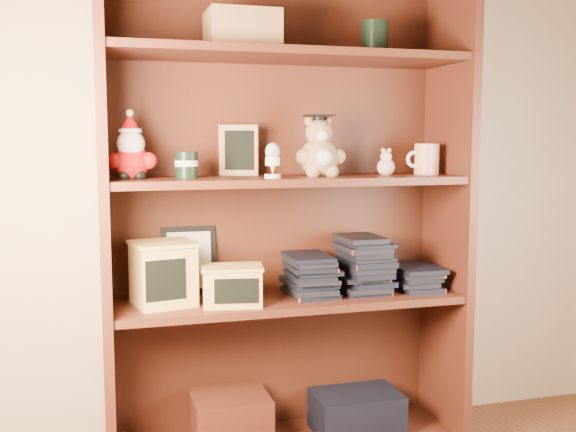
# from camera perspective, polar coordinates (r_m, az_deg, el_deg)

# --- Properties ---
(bookcase) EXTENTS (1.20, 0.35, 1.60)m
(bookcase) POSITION_cam_1_polar(r_m,az_deg,el_deg) (2.27, -0.41, -0.90)
(bookcase) COLOR #4D2216
(bookcase) RESTS_ON ground
(shelf_lower) EXTENTS (1.14, 0.33, 0.02)m
(shelf_lower) POSITION_cam_1_polar(r_m,az_deg,el_deg) (2.26, 0.00, -7.12)
(shelf_lower) COLOR #4D2216
(shelf_lower) RESTS_ON ground
(shelf_upper) EXTENTS (1.14, 0.33, 0.02)m
(shelf_upper) POSITION_cam_1_polar(r_m,az_deg,el_deg) (2.20, 0.00, 3.04)
(shelf_upper) COLOR #4D2216
(shelf_upper) RESTS_ON ground
(santa_plush) EXTENTS (0.15, 0.11, 0.22)m
(santa_plush) POSITION_cam_1_polar(r_m,az_deg,el_deg) (2.11, -13.16, 5.21)
(santa_plush) COLOR #A50F0F
(santa_plush) RESTS_ON shelf_upper
(teachers_tin) EXTENTS (0.07, 0.07, 0.08)m
(teachers_tin) POSITION_cam_1_polar(r_m,az_deg,el_deg) (2.14, -8.57, 4.32)
(teachers_tin) COLOR black
(teachers_tin) RESTS_ON shelf_upper
(chalkboard_plaque) EXTENTS (0.13, 0.10, 0.17)m
(chalkboard_plaque) POSITION_cam_1_polar(r_m,az_deg,el_deg) (2.28, -4.19, 5.51)
(chalkboard_plaque) COLOR #9E7547
(chalkboard_plaque) RESTS_ON shelf_upper
(egg_cup) EXTENTS (0.05, 0.05, 0.11)m
(egg_cup) POSITION_cam_1_polar(r_m,az_deg,el_deg) (2.11, -1.31, 4.84)
(egg_cup) COLOR white
(egg_cup) RESTS_ON shelf_upper
(grad_teddy_bear) EXTENTS (0.17, 0.15, 0.21)m
(grad_teddy_bear) POSITION_cam_1_polar(r_m,az_deg,el_deg) (2.23, 2.69, 5.42)
(grad_teddy_bear) COLOR #A77F58
(grad_teddy_bear) RESTS_ON shelf_upper
(pink_figurine) EXTENTS (0.06, 0.06, 0.10)m
(pink_figurine) POSITION_cam_1_polar(r_m,az_deg,el_deg) (2.32, 8.29, 4.33)
(pink_figurine) COLOR beige
(pink_figurine) RESTS_ON shelf_upper
(teacher_mug) EXTENTS (0.12, 0.09, 0.11)m
(teacher_mug) POSITION_cam_1_polar(r_m,az_deg,el_deg) (2.39, 11.60, 4.74)
(teacher_mug) COLOR silver
(teacher_mug) RESTS_ON shelf_upper
(certificate_frame) EXTENTS (0.18, 0.05, 0.23)m
(certificate_frame) POSITION_cam_1_polar(r_m,az_deg,el_deg) (2.31, -8.36, -3.70)
(certificate_frame) COLOR black
(certificate_frame) RESTS_ON shelf_lower
(treats_box) EXTENTS (0.22, 0.22, 0.20)m
(treats_box) POSITION_cam_1_polar(r_m,az_deg,el_deg) (2.16, -10.53, -4.76)
(treats_box) COLOR #DAB459
(treats_box) RESTS_ON shelf_lower
(pencils_box) EXTENTS (0.21, 0.17, 0.13)m
(pencils_box) POSITION_cam_1_polar(r_m,az_deg,el_deg) (2.14, -4.73, -5.85)
(pencils_box) COLOR #DAB459
(pencils_box) RESTS_ON shelf_lower
(book_stack_left) EXTENTS (0.14, 0.20, 0.14)m
(book_stack_left) POSITION_cam_1_polar(r_m,az_deg,el_deg) (2.27, 2.03, -4.91)
(book_stack_left) COLOR black
(book_stack_left) RESTS_ON shelf_lower
(book_stack_mid) EXTENTS (0.14, 0.20, 0.19)m
(book_stack_mid) POSITION_cam_1_polar(r_m,az_deg,el_deg) (2.33, 6.43, -4.05)
(book_stack_mid) COLOR black
(book_stack_mid) RESTS_ON shelf_lower
(book_stack_right) EXTENTS (0.14, 0.20, 0.08)m
(book_stack_right) POSITION_cam_1_polar(r_m,az_deg,el_deg) (2.42, 10.62, -5.09)
(book_stack_right) COLOR black
(book_stack_right) RESTS_ON shelf_lower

